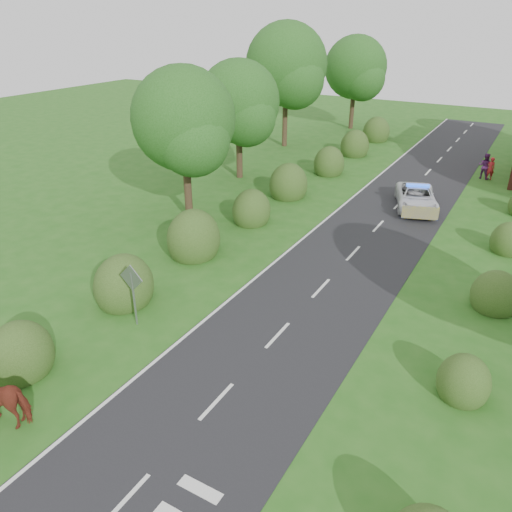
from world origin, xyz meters
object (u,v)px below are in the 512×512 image
Objects in this scene: cow at (6,398)px; pedestrian_red at (490,169)px; police_van at (416,198)px; pedestrian_purple at (485,166)px; road_sign at (132,286)px.

pedestrian_red reaches higher than cow.
police_van is 3.26× the size of pedestrian_red.
pedestrian_purple reaches higher than pedestrian_red.
road_sign reaches higher than pedestrian_purple.
cow is 33.07m from pedestrian_purple.
pedestrian_purple is (8.60, 31.94, 0.19)m from cow.
pedestrian_purple is (2.69, 8.46, 0.24)m from police_van.
road_sign is 0.48× the size of police_van.
police_van reaches higher than cow.
road_sign is at bearing 157.46° from cow.
pedestrian_red is at bearing -178.85° from pedestrian_purple.
road_sign is 1.56× the size of pedestrian_red.
pedestrian_red is (3.08, 8.36, 0.14)m from police_van.
cow is 1.12× the size of pedestrian_purple.
police_van is 2.90× the size of pedestrian_purple.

